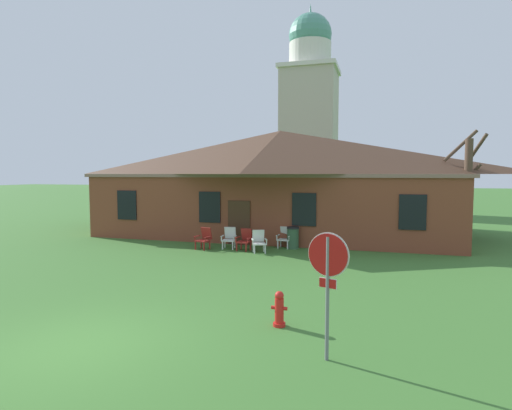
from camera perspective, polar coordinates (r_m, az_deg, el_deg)
ground_plane at (r=9.28m, az=-23.15°, el=-17.41°), size 200.00×200.00×0.00m
brick_building at (r=24.31m, az=3.32°, el=3.35°), size 19.17×10.40×5.84m
dome_tower at (r=39.61m, az=7.31°, el=11.79°), size 5.18×5.18×18.75m
stop_sign at (r=7.67m, az=9.78°, el=-8.84°), size 0.77×0.29×2.34m
lawn_chair_by_porch at (r=18.91m, az=-7.09°, el=-4.48°), size 0.72×0.76×0.96m
lawn_chair_near_door at (r=18.96m, az=-3.66°, el=-4.44°), size 0.69×0.73×0.96m
lawn_chair_left_end at (r=18.47m, az=-1.53°, el=-4.66°), size 0.70×0.73×0.96m
lawn_chair_middle at (r=18.00m, az=0.38°, el=-4.90°), size 0.79×0.84×0.96m
lawn_chair_right_end at (r=19.15m, az=3.97°, el=-4.35°), size 0.67×0.70×0.96m
bare_tree_beside_building at (r=22.47m, az=26.92°, el=2.44°), size 1.90×1.28×5.55m
fire_hydrant at (r=9.54m, az=3.19°, el=-14.06°), size 0.36×0.28×0.79m
trash_bin at (r=18.95m, az=5.07°, el=-4.46°), size 0.56×0.56×0.98m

